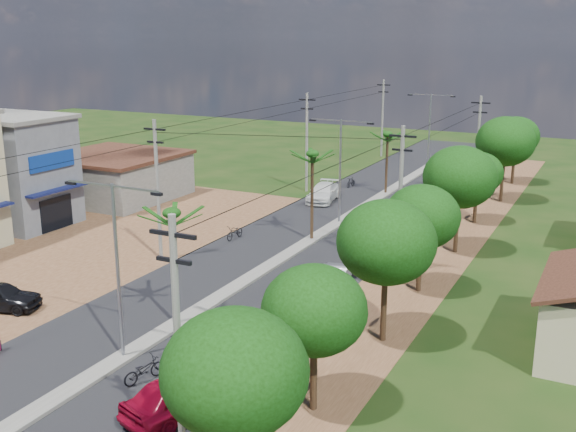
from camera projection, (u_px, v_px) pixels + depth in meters
name	position (u px, v px, depth m)	size (l,w,h in m)	color
ground	(124.00, 359.00, 30.02)	(160.00, 160.00, 0.00)	black
road	(279.00, 261.00, 42.96)	(12.00, 110.00, 0.04)	black
median	(299.00, 247.00, 45.53)	(1.00, 90.00, 0.18)	#605E56
dirt_lot_west	(23.00, 259.00, 43.43)	(18.00, 46.00, 0.04)	#50311B
dirt_shoulder_east	(408.00, 282.00, 39.27)	(5.00, 90.00, 0.03)	#50311B
shophouse_grey	(13.00, 170.00, 50.57)	(9.00, 6.40, 8.30)	#54565D
low_shed	(115.00, 176.00, 59.34)	(10.40, 10.40, 3.95)	#605E56
tree_east_a	(235.00, 372.00, 19.56)	(4.40, 4.40, 6.37)	black
tree_east_b	(314.00, 310.00, 24.92)	(4.00, 4.00, 5.83)	black
tree_east_c	(386.00, 242.00, 30.59)	(4.60, 4.60, 6.83)	black
tree_east_d	(422.00, 217.00, 36.89)	(4.20, 4.20, 6.13)	black
tree_east_e	(460.00, 177.00, 43.51)	(4.80, 4.80, 7.14)	black
tree_east_f	(478.00, 173.00, 50.90)	(3.80, 3.80, 5.52)	black
tree_east_g	(506.00, 142.00, 57.19)	(5.00, 5.00, 7.38)	black
tree_east_h	(516.00, 136.00, 64.38)	(4.40, 4.40, 6.52)	black
palm_median_near	(172.00, 218.00, 32.04)	(2.00, 2.00, 6.15)	black
palm_median_mid	(312.00, 158.00, 45.75)	(2.00, 2.00, 6.55)	black
palm_median_far	(388.00, 137.00, 59.71)	(2.00, 2.00, 5.85)	black
streetlight_near	(117.00, 257.00, 28.78)	(5.10, 0.18, 8.00)	gray
streetlight_mid	(340.00, 162.00, 50.35)	(5.10, 0.18, 8.00)	gray
streetlight_far	(430.00, 124.00, 71.91)	(5.10, 0.18, 8.00)	gray
utility_pole_w_b	(158.00, 187.00, 42.18)	(1.60, 0.24, 9.00)	#605E56
utility_pole_w_c	(307.00, 140.00, 61.16)	(1.60, 0.24, 9.00)	#605E56
utility_pole_w_d	(383.00, 116.00, 79.28)	(1.60, 0.24, 9.00)	#605E56
utility_pole_e_a	(178.00, 350.00, 20.36)	(1.60, 0.24, 9.00)	#605E56
utility_pole_e_b	(400.00, 198.00, 39.33)	(1.60, 0.24, 9.00)	#605E56
utility_pole_e_c	(478.00, 145.00, 58.31)	(1.60, 0.24, 9.00)	#605E56
car_red_near	(182.00, 394.00, 25.45)	(1.95, 4.85, 1.65)	maroon
car_silver_mid	(336.00, 276.00, 38.38)	(1.45, 4.15, 1.37)	#9FA1A7
car_white_far	(323.00, 193.00, 58.39)	(2.10, 5.16, 1.50)	silver
moto_rider_east	(144.00, 371.00, 27.91)	(0.67, 1.93, 1.01)	black
moto_rider_west_a	(235.00, 233.00, 47.50)	(0.66, 1.89, 0.99)	black
moto_rider_west_b	(351.00, 183.00, 63.81)	(0.44, 1.57, 0.95)	black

